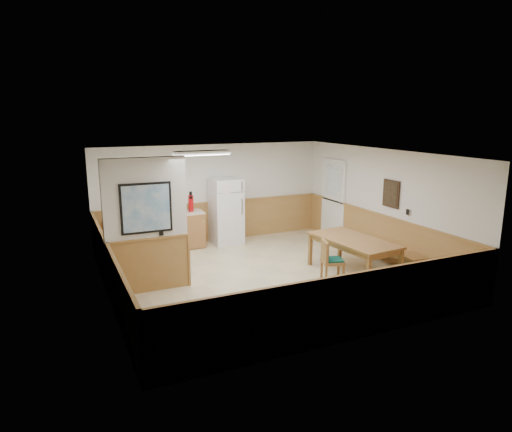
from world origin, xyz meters
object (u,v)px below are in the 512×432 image
dining_chair (329,258)px  fire_extinguisher (191,203)px  dining_bench (394,253)px  refrigerator (226,211)px  dining_table (353,243)px  soap_bottle (125,213)px

dining_chair → fire_extinguisher: fire_extinguisher is taller
fire_extinguisher → dining_bench: bearing=-48.1°
refrigerator → dining_chair: size_ratio=1.96×
fire_extinguisher → refrigerator: bearing=-4.9°
dining_table → fire_extinguisher: 4.13m
refrigerator → dining_chair: 3.58m
refrigerator → dining_table: (1.55, -3.27, -0.17)m
refrigerator → soap_bottle: 2.49m
dining_table → fire_extinguisher: size_ratio=4.03×
dining_table → soap_bottle: soap_bottle is taller
fire_extinguisher → soap_bottle: fire_extinguisher is taller
dining_table → dining_bench: bearing=-9.8°
dining_bench → dining_chair: size_ratio=1.97×
fire_extinguisher → dining_chair: bearing=-67.7°
fire_extinguisher → dining_table: bearing=-57.3°
refrigerator → soap_bottle: size_ratio=7.88×
refrigerator → dining_chair: refrigerator is taller
refrigerator → dining_bench: 4.25m
refrigerator → fire_extinguisher: (-0.91, 0.01, 0.29)m
refrigerator → dining_bench: size_ratio=0.99×
dining_chair → dining_table: bearing=33.0°
refrigerator → soap_bottle: bearing=177.8°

